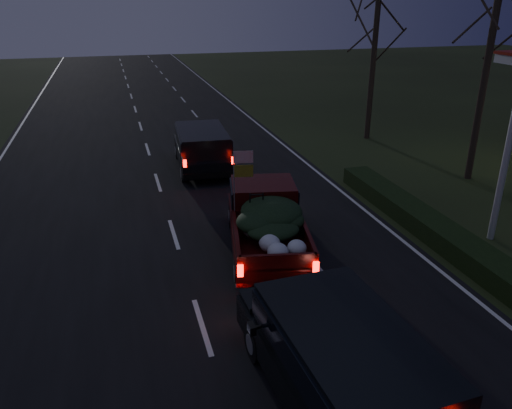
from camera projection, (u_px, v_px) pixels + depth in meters
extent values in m
plane|color=black|center=(202.00, 327.00, 11.42)|extent=(120.00, 120.00, 0.00)
cube|color=black|center=(202.00, 326.00, 11.41)|extent=(14.00, 120.00, 0.02)
cube|color=black|center=(425.00, 223.00, 15.96)|extent=(1.00, 10.00, 0.60)
cylinder|color=black|center=(485.00, 74.00, 19.19)|extent=(0.28, 0.28, 8.50)
cylinder|color=black|center=(372.00, 71.00, 25.43)|extent=(0.28, 0.28, 7.00)
cube|color=#3C0908|center=(266.00, 232.00, 14.62)|extent=(2.97, 5.37, 0.56)
cube|color=#3C0908|center=(263.00, 197.00, 15.17)|extent=(2.16, 1.96, 0.91)
cube|color=black|center=(263.00, 193.00, 15.13)|extent=(2.24, 1.87, 0.56)
cube|color=#3C0908|center=(271.00, 243.00, 13.29)|extent=(2.39, 3.15, 0.06)
ellipsoid|color=black|center=(271.00, 220.00, 13.59)|extent=(1.95, 2.11, 0.61)
cylinder|color=gray|center=(234.00, 186.00, 13.99)|extent=(0.03, 0.03, 2.03)
cube|color=red|center=(244.00, 157.00, 13.68)|extent=(0.52, 0.12, 0.35)
cube|color=gold|center=(244.00, 171.00, 13.84)|extent=(0.52, 0.12, 0.35)
cube|color=black|center=(202.00, 154.00, 21.85)|extent=(2.40, 5.15, 0.63)
cube|color=black|center=(202.00, 139.00, 21.34)|extent=(2.19, 3.78, 0.84)
cube|color=black|center=(202.00, 137.00, 21.30)|extent=(2.29, 3.68, 0.50)
cube|color=black|center=(338.00, 376.00, 8.97)|extent=(2.48, 5.36, 0.66)
cube|color=black|center=(348.00, 351.00, 8.45)|extent=(2.27, 3.94, 0.87)
cube|color=black|center=(348.00, 347.00, 8.42)|extent=(2.37, 3.83, 0.52)
cube|color=black|center=(252.00, 328.00, 9.25)|extent=(0.12, 0.25, 0.17)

